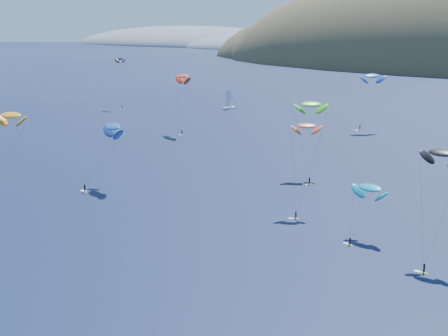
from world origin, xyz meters
TOP-DOWN VIEW (x-y plane):
  - headland at (-445.26, 750.08)m, footprint 460.00×250.00m
  - sailboat at (-73.36, 210.82)m, footprint 8.18×7.46m
  - kitesurfer_1 at (-56.24, 150.45)m, footprint 10.74×10.39m
  - kitesurfer_2 at (-33.32, 53.32)m, footprint 11.86×9.16m
  - kitesurfer_3 at (9.69, 117.70)m, footprint 10.16×15.02m
  - kitesurfer_4 at (0.91, 192.65)m, footprint 10.27×10.09m
  - kitesurfer_5 at (40.42, 78.18)m, footprint 8.52×9.99m
  - kitesurfer_7 at (54.29, 74.13)m, footprint 7.65×11.24m
  - kitesurfer_9 at (21.96, 88.07)m, footprint 7.14×11.25m
  - kitesurfer_10 at (-28.18, 80.57)m, footprint 11.13×14.56m
  - kitesurfer_12 at (-118.36, 186.77)m, footprint 6.41×4.98m

SIDE VIEW (x-z plane):
  - headland at x=-445.26m, z-range -33.36..26.64m
  - sailboat at x=-73.36m, z-range -4.01..5.75m
  - kitesurfer_5 at x=40.42m, z-range 3.87..16.00m
  - kitesurfer_10 at x=-28.18m, z-range 6.22..24.38m
  - kitesurfer_9 at x=21.96m, z-range 8.57..29.49m
  - kitesurfer_7 at x=54.29m, z-range 8.61..30.02m
  - kitesurfer_3 at x=9.69m, z-range 8.46..30.38m
  - kitesurfer_4 at x=0.91m, z-range 8.92..32.34m
  - kitesurfer_1 at x=-56.24m, z-range 9.11..32.86m
  - kitesurfer_2 at x=-33.32m, z-range 9.57..33.33m
  - kitesurfer_12 at x=-118.36m, z-range 10.50..35.12m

